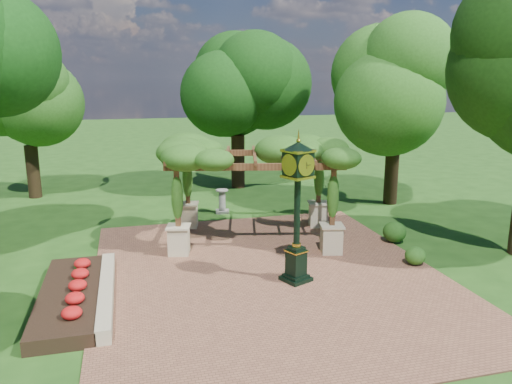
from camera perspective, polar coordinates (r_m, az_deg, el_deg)
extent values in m
plane|color=#1E4714|center=(14.11, 2.62, -10.98)|extent=(120.00, 120.00, 0.00)
cube|color=brown|center=(14.98, 1.47, -9.42)|extent=(10.00, 12.00, 0.04)
cube|color=#C6B793|center=(13.96, -16.72, -10.93)|extent=(0.35, 5.00, 0.40)
cube|color=red|center=(14.05, -20.45, -11.16)|extent=(1.50, 5.00, 0.36)
cube|color=black|center=(14.56, 4.57, -9.83)|extent=(0.94, 0.94, 0.11)
cube|color=black|center=(14.38, 4.61, -8.06)|extent=(0.59, 0.59, 0.80)
cube|color=gold|center=(14.26, 4.63, -6.72)|extent=(0.66, 0.66, 0.04)
cylinder|color=black|center=(13.91, 4.72, -2.21)|extent=(0.24, 0.24, 2.06)
cube|color=black|center=(13.62, 4.83, 3.25)|extent=(0.82, 0.82, 0.63)
cylinder|color=white|center=(13.39, 5.77, 3.06)|extent=(0.50, 0.24, 0.54)
cone|color=black|center=(13.54, 4.86, 5.30)|extent=(1.06, 1.06, 0.22)
sphere|color=gold|center=(13.52, 4.88, 5.86)|extent=(0.13, 0.13, 0.13)
cube|color=beige|center=(16.64, -8.81, -5.51)|extent=(0.79, 0.79, 0.91)
cube|color=#56351D|center=(16.24, -8.98, -0.70)|extent=(0.19, 0.19, 1.86)
cube|color=beige|center=(16.75, 8.61, -5.37)|extent=(0.79, 0.79, 0.91)
cube|color=#56351D|center=(16.36, 8.78, -0.59)|extent=(0.19, 0.19, 1.86)
cube|color=beige|center=(19.51, -7.71, -2.69)|extent=(0.79, 0.79, 0.91)
cube|color=#56351D|center=(19.17, -7.84, 1.44)|extent=(0.19, 0.19, 1.86)
cube|color=beige|center=(19.61, 7.10, -2.59)|extent=(0.79, 0.79, 0.91)
cube|color=#56351D|center=(19.27, 7.22, 1.52)|extent=(0.19, 0.19, 1.86)
cube|color=#56351D|center=(15.90, -0.07, 2.89)|extent=(5.72, 1.47, 0.22)
cube|color=#56351D|center=(18.88, -0.30, 4.51)|extent=(5.72, 1.47, 0.22)
ellipsoid|color=#275418|center=(17.34, -0.19, 4.65)|extent=(6.51, 4.86, 1.01)
cube|color=gray|center=(21.66, -3.87, -2.22)|extent=(0.64, 0.64, 0.10)
cylinder|color=gray|center=(21.54, -3.89, -1.04)|extent=(0.33, 0.33, 0.92)
cylinder|color=gray|center=(21.43, -3.91, 0.21)|extent=(0.61, 0.61, 0.05)
ellipsoid|color=#275919|center=(16.35, 17.74, -6.95)|extent=(0.81, 0.81, 0.57)
ellipsoid|color=#204A15|center=(18.30, 15.55, -4.41)|extent=(0.95, 0.95, 0.73)
ellipsoid|color=#27671E|center=(20.15, 7.09, -2.65)|extent=(0.84, 0.84, 0.57)
cylinder|color=black|center=(26.38, -24.11, 2.14)|extent=(0.61, 0.61, 2.55)
ellipsoid|color=#244F16|center=(26.03, -24.79, 9.26)|extent=(3.71, 3.71, 4.03)
cylinder|color=black|center=(26.32, -2.07, 3.52)|extent=(0.70, 0.70, 2.78)
ellipsoid|color=#10360D|center=(25.97, -2.14, 11.35)|extent=(4.79, 4.79, 4.40)
cylinder|color=black|center=(23.71, 15.23, 2.24)|extent=(0.62, 0.62, 2.98)
ellipsoid|color=#275919|center=(23.33, 15.80, 11.53)|extent=(4.38, 4.38, 4.70)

